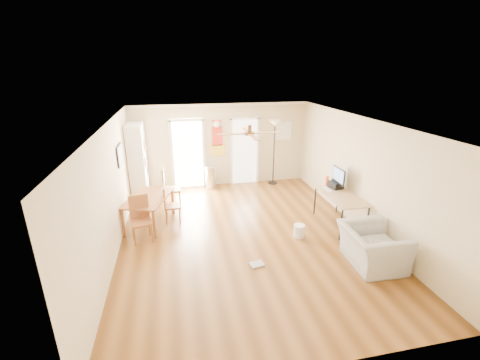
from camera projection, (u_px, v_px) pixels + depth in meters
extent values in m
plane|color=brown|center=(245.00, 236.00, 7.33)|extent=(7.00, 7.00, 0.00)
cube|color=red|center=(217.00, 138.00, 9.99)|extent=(0.46, 0.03, 1.10)
cube|color=white|center=(284.00, 130.00, 10.35)|extent=(0.50, 0.04, 0.60)
cube|color=black|center=(120.00, 155.00, 7.52)|extent=(0.04, 0.66, 0.48)
cylinder|color=silver|center=(211.00, 177.00, 10.11)|extent=(0.41, 0.41, 0.70)
cube|color=silver|center=(327.00, 189.00, 7.96)|extent=(0.14, 0.40, 0.01)
cube|color=black|center=(336.00, 185.00, 8.04)|extent=(0.33, 0.36, 0.16)
cylinder|color=orange|center=(327.00, 181.00, 8.17)|extent=(0.10, 0.10, 0.25)
cylinder|color=silver|center=(299.00, 231.00, 7.26)|extent=(0.25, 0.25, 0.29)
cylinder|color=white|center=(366.00, 247.00, 6.64)|extent=(0.25, 0.25, 0.28)
cube|color=gray|center=(257.00, 264.00, 6.25)|extent=(0.30, 0.25, 0.04)
imported|color=#A0A09B|center=(372.00, 247.00, 6.18)|extent=(1.06, 1.20, 0.75)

